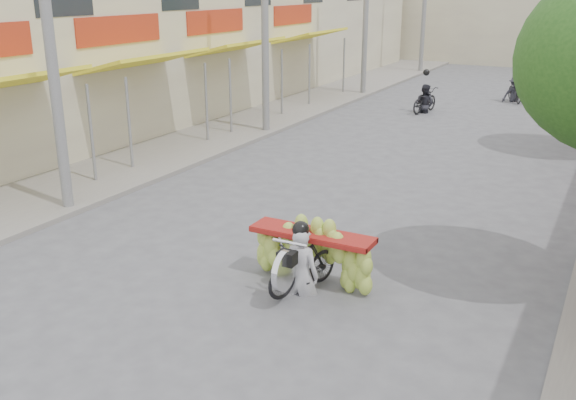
# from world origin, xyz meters

# --- Properties ---
(ground) EXTENTS (120.00, 120.00, 0.00)m
(ground) POSITION_xyz_m (0.00, 0.00, 0.00)
(ground) COLOR #56565B
(ground) RESTS_ON ground
(sidewalk_left) EXTENTS (4.00, 60.00, 0.12)m
(sidewalk_left) POSITION_xyz_m (-7.00, 15.00, 0.06)
(sidewalk_left) COLOR gray
(sidewalk_left) RESTS_ON ground
(shophouse_row_left) EXTENTS (9.77, 40.00, 6.00)m
(shophouse_row_left) POSITION_xyz_m (-11.98, 13.98, 3.00)
(shophouse_row_left) COLOR beige
(shophouse_row_left) RESTS_ON ground
(far_building) EXTENTS (20.00, 6.00, 7.00)m
(far_building) POSITION_xyz_m (0.00, 38.00, 3.50)
(far_building) COLOR beige
(far_building) RESTS_ON ground
(utility_pole_near) EXTENTS (0.60, 0.24, 8.00)m
(utility_pole_near) POSITION_xyz_m (-5.40, 3.00, 4.03)
(utility_pole_near) COLOR slate
(utility_pole_near) RESTS_ON ground
(utility_pole_mid) EXTENTS (0.60, 0.24, 8.00)m
(utility_pole_mid) POSITION_xyz_m (-5.40, 12.00, 4.03)
(utility_pole_mid) COLOR slate
(utility_pole_mid) RESTS_ON ground
(utility_pole_far) EXTENTS (0.60, 0.24, 8.00)m
(utility_pole_far) POSITION_xyz_m (-5.40, 21.00, 4.03)
(utility_pole_far) COLOR slate
(utility_pole_far) RESTS_ON ground
(utility_pole_back) EXTENTS (0.60, 0.24, 8.00)m
(utility_pole_back) POSITION_xyz_m (-5.40, 30.00, 4.03)
(utility_pole_back) COLOR slate
(utility_pole_back) RESTS_ON ground
(banana_motorbike) EXTENTS (2.20, 1.78, 2.10)m
(banana_motorbike) POSITION_xyz_m (1.06, 2.05, 0.71)
(banana_motorbike) COLOR black
(banana_motorbike) RESTS_ON ground
(bg_motorbike_a) EXTENTS (0.93, 1.79, 1.95)m
(bg_motorbike_a) POSITION_xyz_m (-1.69, 18.21, 0.73)
(bg_motorbike_a) COLOR black
(bg_motorbike_a) RESTS_ON ground
(bg_motorbike_b) EXTENTS (1.22, 1.75, 1.95)m
(bg_motorbike_b) POSITION_xyz_m (1.10, 22.31, 0.84)
(bg_motorbike_b) COLOR black
(bg_motorbike_b) RESTS_ON ground
(bg_motorbike_c) EXTENTS (1.06, 1.75, 1.95)m
(bg_motorbike_c) POSITION_xyz_m (1.48, 27.70, 0.79)
(bg_motorbike_c) COLOR black
(bg_motorbike_c) RESTS_ON ground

